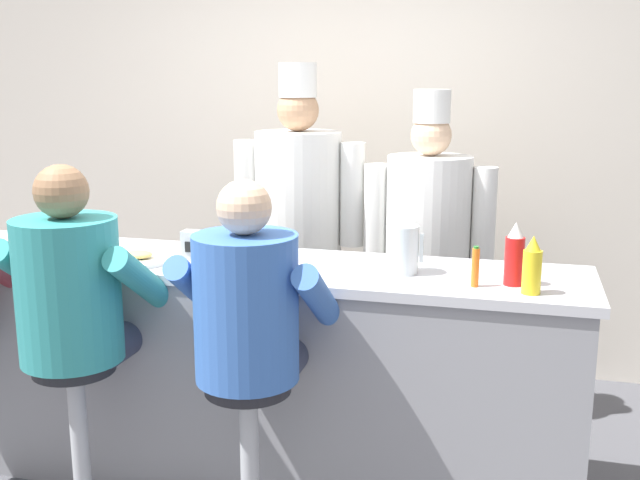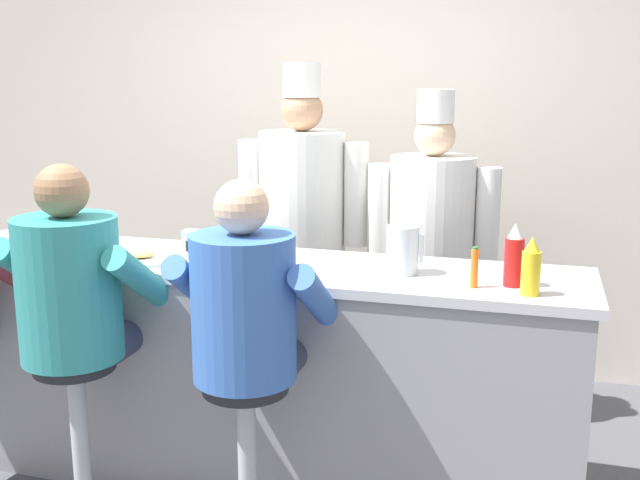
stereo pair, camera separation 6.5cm
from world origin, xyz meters
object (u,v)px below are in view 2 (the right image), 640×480
object	(u,v)px
coffee_mug_white	(71,249)
diner_seated_blue	(247,318)
cook_in_whites_near	(303,221)
hot_sauce_bottle_orange	(474,268)
diner_seated_teal	(75,298)
napkin_dispenser_chrome	(197,245)
water_pitcher_clear	(403,250)
breakfast_plate	(140,258)
cook_in_whites_far	(431,243)
mustard_bottle_yellow	(531,268)
ketchup_bottle_red	(514,257)
cereal_bowl	(83,245)

from	to	relation	value
coffee_mug_white	diner_seated_blue	bearing A→B (deg)	-18.17
cook_in_whites_near	diner_seated_blue	bearing A→B (deg)	-80.57
hot_sauce_bottle_orange	diner_seated_teal	bearing A→B (deg)	-166.84
napkin_dispenser_chrome	cook_in_whites_near	size ratio (longest dim) A/B	0.07
diner_seated_teal	cook_in_whites_near	size ratio (longest dim) A/B	0.79
water_pitcher_clear	diner_seated_blue	bearing A→B (deg)	-134.81
coffee_mug_white	diner_seated_teal	size ratio (longest dim) A/B	0.10
diner_seated_blue	breakfast_plate	bearing A→B (deg)	150.21
hot_sauce_bottle_orange	diner_seated_blue	world-z (taller)	diner_seated_blue
cook_in_whites_far	breakfast_plate	bearing A→B (deg)	-138.31
water_pitcher_clear	cook_in_whites_near	size ratio (longest dim) A/B	0.10
water_pitcher_clear	diner_seated_teal	size ratio (longest dim) A/B	0.13
breakfast_plate	water_pitcher_clear	bearing A→B (deg)	6.02
mustard_bottle_yellow	napkin_dispenser_chrome	world-z (taller)	mustard_bottle_yellow
mustard_bottle_yellow	cook_in_whites_near	size ratio (longest dim) A/B	0.12
breakfast_plate	diner_seated_teal	xyz separation A→B (m)	(-0.08, -0.36, -0.08)
ketchup_bottle_red	cereal_bowl	xyz separation A→B (m)	(-1.91, 0.08, -0.09)
ketchup_bottle_red	napkin_dispenser_chrome	bearing A→B (deg)	177.66
hot_sauce_bottle_orange	mustard_bottle_yellow	bearing A→B (deg)	-11.50
cook_in_whites_near	cook_in_whites_far	xyz separation A→B (m)	(0.71, -0.04, -0.07)
breakfast_plate	cereal_bowl	distance (m)	0.39
mustard_bottle_yellow	napkin_dispenser_chrome	xyz separation A→B (m)	(-1.39, 0.16, -0.04)
diner_seated_blue	cook_in_whites_near	distance (m)	1.41
coffee_mug_white	breakfast_plate	bearing A→B (deg)	10.90
water_pitcher_clear	diner_seated_teal	bearing A→B (deg)	-158.17
cook_in_whites_near	cook_in_whites_far	size ratio (longest dim) A/B	1.08
napkin_dispenser_chrome	cook_in_whites_far	xyz separation A→B (m)	(0.89, 0.88, -0.13)
diner_seated_blue	cook_in_whites_far	size ratio (longest dim) A/B	0.83
hot_sauce_bottle_orange	cook_in_whites_near	xyz separation A→B (m)	(-1.00, 1.04, -0.06)
ketchup_bottle_red	cereal_bowl	distance (m)	1.92
hot_sauce_bottle_orange	coffee_mug_white	xyz separation A→B (m)	(-1.71, -0.04, -0.03)
hot_sauce_bottle_orange	diner_seated_teal	world-z (taller)	diner_seated_teal
ketchup_bottle_red	cook_in_whites_near	xyz separation A→B (m)	(-1.14, 0.98, -0.10)
breakfast_plate	cook_in_whites_far	xyz separation A→B (m)	(1.11, 0.99, -0.08)
napkin_dispenser_chrome	cook_in_whites_far	world-z (taller)	cook_in_whites_far
diner_seated_teal	cook_in_whites_near	bearing A→B (deg)	70.65
mustard_bottle_yellow	diner_seated_blue	size ratio (longest dim) A/B	0.15
coffee_mug_white	diner_seated_teal	bearing A→B (deg)	-54.85
coffee_mug_white	ketchup_bottle_red	bearing A→B (deg)	3.32
mustard_bottle_yellow	coffee_mug_white	distance (m)	1.91
diner_seated_teal	cook_in_whites_far	size ratio (longest dim) A/B	0.85
ketchup_bottle_red	cook_in_whites_near	world-z (taller)	cook_in_whites_near
ketchup_bottle_red	diner_seated_teal	world-z (taller)	diner_seated_teal
cereal_bowl	napkin_dispenser_chrome	bearing A→B (deg)	-2.25
mustard_bottle_yellow	coffee_mug_white	world-z (taller)	mustard_bottle_yellow
breakfast_plate	coffee_mug_white	bearing A→B (deg)	-169.10
ketchup_bottle_red	coffee_mug_white	distance (m)	1.85
diner_seated_blue	cook_in_whites_near	bearing A→B (deg)	99.43
water_pitcher_clear	diner_seated_blue	world-z (taller)	diner_seated_blue
mustard_bottle_yellow	water_pitcher_clear	distance (m)	0.53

